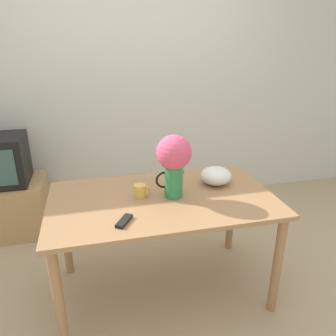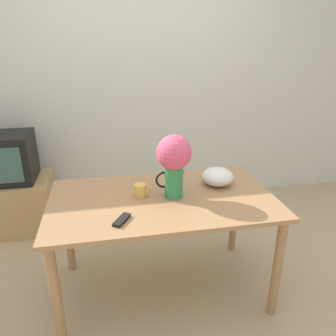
{
  "view_description": "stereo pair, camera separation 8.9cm",
  "coord_description": "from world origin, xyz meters",
  "views": [
    {
      "loc": [
        -0.44,
        -1.79,
        1.74
      ],
      "look_at": [
        0.01,
        0.1,
        0.96
      ],
      "focal_mm": 35.0,
      "sensor_mm": 36.0,
      "label": 1
    },
    {
      "loc": [
        -0.36,
        -1.81,
        1.74
      ],
      "look_at": [
        0.01,
        0.1,
        0.96
      ],
      "focal_mm": 35.0,
      "sensor_mm": 36.0,
      "label": 2
    }
  ],
  "objects": [
    {
      "name": "ground_plane",
      "position": [
        0.0,
        0.0,
        0.0
      ],
      "size": [
        12.0,
        12.0,
        0.0
      ],
      "primitive_type": "plane",
      "color": "tan"
    },
    {
      "name": "wall_back",
      "position": [
        0.0,
        1.62,
        1.3
      ],
      "size": [
        8.0,
        0.05,
        2.6
      ],
      "color": "silver",
      "rests_on": "ground_plane"
    },
    {
      "name": "table",
      "position": [
        -0.03,
        0.1,
        0.66
      ],
      "size": [
        1.48,
        0.85,
        0.76
      ],
      "color": "#A3754C",
      "rests_on": "ground_plane"
    },
    {
      "name": "flower_vase",
      "position": [
        0.05,
        0.1,
        1.02
      ],
      "size": [
        0.23,
        0.23,
        0.42
      ],
      "color": "#2D844C",
      "rests_on": "table"
    },
    {
      "name": "coffee_mug",
      "position": [
        -0.16,
        0.15,
        0.8
      ],
      "size": [
        0.11,
        0.08,
        0.09
      ],
      "color": "gold",
      "rests_on": "table"
    },
    {
      "name": "white_bowl",
      "position": [
        0.4,
        0.23,
        0.82
      ],
      "size": [
        0.22,
        0.22,
        0.12
      ],
      "color": "silver",
      "rests_on": "table"
    },
    {
      "name": "remote_control",
      "position": [
        -0.31,
        -0.15,
        0.77
      ],
      "size": [
        0.12,
        0.15,
        0.02
      ],
      "color": "black",
      "rests_on": "table"
    },
    {
      "name": "tv_stand",
      "position": [
        -1.29,
        1.21,
        0.25
      ],
      "size": [
        0.75,
        0.52,
        0.5
      ],
      "color": "tan",
      "rests_on": "ground_plane"
    },
    {
      "name": "tv_set",
      "position": [
        -1.29,
        1.21,
        0.72
      ],
      "size": [
        0.52,
        0.43,
        0.44
      ],
      "color": "black",
      "rests_on": "tv_stand"
    }
  ]
}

